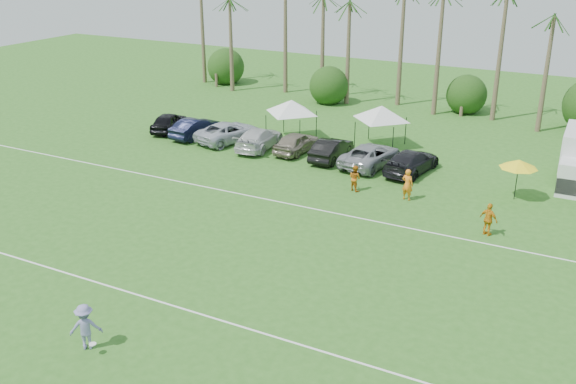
% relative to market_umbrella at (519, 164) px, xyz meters
% --- Properties ---
extents(ground, '(120.00, 120.00, 0.00)m').
position_rel_market_umbrella_xyz_m(ground, '(-13.25, -20.77, -2.20)').
color(ground, '#2E651E').
rests_on(ground, ground).
extents(field_lines, '(80.00, 12.10, 0.01)m').
position_rel_market_umbrella_xyz_m(field_lines, '(-13.25, -12.77, -2.19)').
color(field_lines, white).
rests_on(field_lines, ground).
extents(palm_tree_0, '(2.40, 2.40, 8.90)m').
position_rel_market_umbrella_xyz_m(palm_tree_0, '(-35.25, 17.23, 5.28)').
color(palm_tree_0, brown).
rests_on(palm_tree_0, ground).
extents(palm_tree_1, '(2.40, 2.40, 9.90)m').
position_rel_market_umbrella_xyz_m(palm_tree_1, '(-30.25, 17.23, 6.15)').
color(palm_tree_1, brown).
rests_on(palm_tree_1, ground).
extents(palm_tree_4, '(2.40, 2.40, 8.90)m').
position_rel_market_umbrella_xyz_m(palm_tree_4, '(-17.25, 17.23, 5.28)').
color(palm_tree_4, brown).
rests_on(palm_tree_4, ground).
extents(palm_tree_5, '(2.40, 2.40, 9.90)m').
position_rel_market_umbrella_xyz_m(palm_tree_5, '(-13.25, 17.23, 6.15)').
color(palm_tree_5, brown).
rests_on(palm_tree_5, ground).
extents(palm_tree_6, '(2.40, 2.40, 10.90)m').
position_rel_market_umbrella_xyz_m(palm_tree_6, '(-9.25, 17.23, 7.01)').
color(palm_tree_6, brown).
rests_on(palm_tree_6, ground).
extents(palm_tree_8, '(2.40, 2.40, 8.90)m').
position_rel_market_umbrella_xyz_m(palm_tree_8, '(-0.25, 17.23, 5.28)').
color(palm_tree_8, brown).
rests_on(palm_tree_8, ground).
extents(bush_tree_0, '(4.00, 4.00, 4.00)m').
position_rel_market_umbrella_xyz_m(bush_tree_0, '(-32.25, 18.23, -0.40)').
color(bush_tree_0, brown).
rests_on(bush_tree_0, ground).
extents(bush_tree_1, '(4.00, 4.00, 4.00)m').
position_rel_market_umbrella_xyz_m(bush_tree_1, '(-19.25, 18.23, -0.40)').
color(bush_tree_1, brown).
rests_on(bush_tree_1, ground).
extents(bush_tree_2, '(4.00, 4.00, 4.00)m').
position_rel_market_umbrella_xyz_m(bush_tree_2, '(-7.25, 18.23, -0.40)').
color(bush_tree_2, brown).
rests_on(bush_tree_2, ground).
extents(sideline_player_a, '(0.75, 0.56, 1.90)m').
position_rel_market_umbrella_xyz_m(sideline_player_a, '(-5.60, -3.01, -1.25)').
color(sideline_player_a, orange).
rests_on(sideline_player_a, ground).
extents(sideline_player_b, '(0.95, 0.85, 1.60)m').
position_rel_market_umbrella_xyz_m(sideline_player_b, '(-8.87, -3.05, -1.40)').
color(sideline_player_b, '#C96A16').
rests_on(sideline_player_b, ground).
extents(sideline_player_c, '(1.12, 0.80, 1.76)m').
position_rel_market_umbrella_xyz_m(sideline_player_c, '(-0.42, -5.71, -1.32)').
color(sideline_player_c, orange).
rests_on(sideline_player_c, ground).
extents(canopy_tent_left, '(4.37, 4.37, 3.54)m').
position_rel_market_umbrella_xyz_m(canopy_tent_left, '(-17.13, 4.62, 0.83)').
color(canopy_tent_left, black).
rests_on(canopy_tent_left, ground).
extents(canopy_tent_right, '(4.42, 4.42, 3.58)m').
position_rel_market_umbrella_xyz_m(canopy_tent_right, '(-10.50, 5.94, 0.87)').
color(canopy_tent_right, black).
rests_on(canopy_tent_right, ground).
extents(market_umbrella, '(2.20, 2.20, 2.45)m').
position_rel_market_umbrella_xyz_m(market_umbrella, '(0.00, 0.00, 0.00)').
color(market_umbrella, black).
rests_on(market_umbrella, ground).
extents(frisbee_player, '(1.36, 1.27, 1.84)m').
position_rel_market_umbrella_xyz_m(frisbee_player, '(-11.73, -22.63, -1.28)').
color(frisbee_player, '#7F7BAF').
rests_on(frisbee_player, ground).
extents(parked_car_0, '(2.87, 4.70, 1.49)m').
position_rel_market_umbrella_xyz_m(parked_car_0, '(-26.70, 2.04, -1.45)').
color(parked_car_0, black).
rests_on(parked_car_0, ground).
extents(parked_car_1, '(2.05, 4.68, 1.49)m').
position_rel_market_umbrella_xyz_m(parked_car_1, '(-23.86, 1.66, -1.45)').
color(parked_car_1, black).
rests_on(parked_car_1, ground).
extents(parked_car_2, '(3.83, 5.85, 1.49)m').
position_rel_market_umbrella_xyz_m(parked_car_2, '(-21.01, 1.88, -1.45)').
color(parked_car_2, silver).
rests_on(parked_car_2, ground).
extents(parked_car_3, '(2.59, 5.33, 1.49)m').
position_rel_market_umbrella_xyz_m(parked_car_3, '(-18.17, 1.48, -1.45)').
color(parked_car_3, silver).
rests_on(parked_car_3, ground).
extents(parked_car_4, '(2.02, 4.48, 1.49)m').
position_rel_market_umbrella_xyz_m(parked_car_4, '(-15.33, 1.90, -1.45)').
color(parked_car_4, gray).
rests_on(parked_car_4, ground).
extents(parked_car_5, '(1.62, 4.55, 1.49)m').
position_rel_market_umbrella_xyz_m(parked_car_5, '(-12.48, 1.61, -1.45)').
color(parked_car_5, black).
rests_on(parked_car_5, ground).
extents(parked_car_6, '(3.18, 5.66, 1.49)m').
position_rel_market_umbrella_xyz_m(parked_car_6, '(-9.64, 1.63, -1.45)').
color(parked_car_6, '#92949A').
rests_on(parked_car_6, ground).
extents(parked_car_7, '(2.86, 5.41, 1.49)m').
position_rel_market_umbrella_xyz_m(parked_car_7, '(-6.80, 1.63, -1.45)').
color(parked_car_7, black).
rests_on(parked_car_7, ground).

